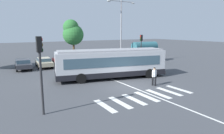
{
  "coord_description": "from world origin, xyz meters",
  "views": [
    {
      "loc": [
        -10.29,
        -13.74,
        4.96
      ],
      "look_at": [
        0.13,
        3.19,
        1.3
      ],
      "focal_mm": 31.47,
      "sensor_mm": 36.0,
      "label": 1
    }
  ],
  "objects_px": {
    "parked_car_red": "(62,60)",
    "twin_arm_street_lamp": "(121,26)",
    "city_transit_bus": "(111,63)",
    "parked_car_charcoal": "(23,64)",
    "parked_car_white": "(95,58)",
    "pedestrian_crossing_street": "(154,75)",
    "parked_car_blue": "(79,59)",
    "traffic_light_far_corner": "(141,44)",
    "traffic_light_near_corner": "(40,63)",
    "background_tree_right": "(73,33)",
    "bus_stop_shelter": "(145,47)",
    "parked_car_champagne": "(44,62)"
  },
  "relations": [
    {
      "from": "pedestrian_crossing_street",
      "to": "bus_stop_shelter",
      "type": "height_order",
      "value": "bus_stop_shelter"
    },
    {
      "from": "city_transit_bus",
      "to": "traffic_light_near_corner",
      "type": "xyz_separation_m",
      "value": [
        -8.32,
        -5.74,
        1.55
      ]
    },
    {
      "from": "bus_stop_shelter",
      "to": "twin_arm_street_lamp",
      "type": "relative_size",
      "value": 0.47
    },
    {
      "from": "parked_car_white",
      "to": "parked_car_champagne",
      "type": "bearing_deg",
      "value": -178.67
    },
    {
      "from": "parked_car_white",
      "to": "traffic_light_near_corner",
      "type": "bearing_deg",
      "value": -125.75
    },
    {
      "from": "parked_car_charcoal",
      "to": "background_tree_right",
      "type": "height_order",
      "value": "background_tree_right"
    },
    {
      "from": "pedestrian_crossing_street",
      "to": "parked_car_blue",
      "type": "distance_m",
      "value": 15.01
    },
    {
      "from": "pedestrian_crossing_street",
      "to": "city_transit_bus",
      "type": "bearing_deg",
      "value": 111.79
    },
    {
      "from": "twin_arm_street_lamp",
      "to": "parked_car_blue",
      "type": "bearing_deg",
      "value": 147.32
    },
    {
      "from": "city_transit_bus",
      "to": "traffic_light_far_corner",
      "type": "height_order",
      "value": "traffic_light_far_corner"
    },
    {
      "from": "parked_car_charcoal",
      "to": "city_transit_bus",
      "type": "bearing_deg",
      "value": -54.3
    },
    {
      "from": "traffic_light_far_corner",
      "to": "bus_stop_shelter",
      "type": "xyz_separation_m",
      "value": [
        1.71,
        1.15,
        -0.55
      ]
    },
    {
      "from": "background_tree_right",
      "to": "parked_car_red",
      "type": "bearing_deg",
      "value": -124.89
    },
    {
      "from": "traffic_light_near_corner",
      "to": "traffic_light_far_corner",
      "type": "bearing_deg",
      "value": 33.76
    },
    {
      "from": "parked_car_red",
      "to": "parked_car_blue",
      "type": "xyz_separation_m",
      "value": [
        2.66,
        -0.24,
        0.0
      ]
    },
    {
      "from": "traffic_light_near_corner",
      "to": "background_tree_right",
      "type": "distance_m",
      "value": 24.3
    },
    {
      "from": "city_transit_bus",
      "to": "twin_arm_street_lamp",
      "type": "xyz_separation_m",
      "value": [
        5.97,
        7.03,
        4.14
      ]
    },
    {
      "from": "city_transit_bus",
      "to": "twin_arm_street_lamp",
      "type": "height_order",
      "value": "twin_arm_street_lamp"
    },
    {
      "from": "bus_stop_shelter",
      "to": "background_tree_right",
      "type": "bearing_deg",
      "value": 131.99
    },
    {
      "from": "traffic_light_near_corner",
      "to": "traffic_light_far_corner",
      "type": "distance_m",
      "value": 20.47
    },
    {
      "from": "parked_car_champagne",
      "to": "parked_car_white",
      "type": "distance_m",
      "value": 7.98
    },
    {
      "from": "parked_car_red",
      "to": "traffic_light_near_corner",
      "type": "relative_size",
      "value": 0.97
    },
    {
      "from": "background_tree_right",
      "to": "parked_car_blue",
      "type": "bearing_deg",
      "value": -101.94
    },
    {
      "from": "traffic_light_far_corner",
      "to": "parked_car_red",
      "type": "bearing_deg",
      "value": 154.74
    },
    {
      "from": "parked_car_charcoal",
      "to": "traffic_light_far_corner",
      "type": "distance_m",
      "value": 16.76
    },
    {
      "from": "city_transit_bus",
      "to": "twin_arm_street_lamp",
      "type": "relative_size",
      "value": 1.28
    },
    {
      "from": "pedestrian_crossing_street",
      "to": "parked_car_red",
      "type": "distance_m",
      "value": 15.68
    },
    {
      "from": "traffic_light_far_corner",
      "to": "twin_arm_street_lamp",
      "type": "relative_size",
      "value": 0.47
    },
    {
      "from": "traffic_light_far_corner",
      "to": "background_tree_right",
      "type": "xyz_separation_m",
      "value": [
        -6.82,
        10.63,
        1.71
      ]
    },
    {
      "from": "parked_car_red",
      "to": "traffic_light_far_corner",
      "type": "height_order",
      "value": "traffic_light_far_corner"
    },
    {
      "from": "traffic_light_near_corner",
      "to": "twin_arm_street_lamp",
      "type": "distance_m",
      "value": 19.34
    },
    {
      "from": "twin_arm_street_lamp",
      "to": "traffic_light_near_corner",
      "type": "bearing_deg",
      "value": -138.22
    },
    {
      "from": "parked_car_red",
      "to": "twin_arm_street_lamp",
      "type": "xyz_separation_m",
      "value": [
        7.98,
        -3.66,
        4.96
      ]
    },
    {
      "from": "pedestrian_crossing_street",
      "to": "twin_arm_street_lamp",
      "type": "xyz_separation_m",
      "value": [
        4.16,
        11.55,
        4.76
      ]
    },
    {
      "from": "parked_car_charcoal",
      "to": "parked_car_blue",
      "type": "height_order",
      "value": "same"
    },
    {
      "from": "pedestrian_crossing_street",
      "to": "traffic_light_far_corner",
      "type": "distance_m",
      "value": 12.43
    },
    {
      "from": "traffic_light_far_corner",
      "to": "twin_arm_street_lamp",
      "type": "height_order",
      "value": "twin_arm_street_lamp"
    },
    {
      "from": "parked_car_red",
      "to": "twin_arm_street_lamp",
      "type": "distance_m",
      "value": 10.08
    },
    {
      "from": "parked_car_red",
      "to": "traffic_light_far_corner",
      "type": "xyz_separation_m",
      "value": [
        10.71,
        -5.05,
        2.2
      ]
    },
    {
      "from": "city_transit_bus",
      "to": "parked_car_white",
      "type": "relative_size",
      "value": 2.56
    },
    {
      "from": "traffic_light_near_corner",
      "to": "twin_arm_street_lamp",
      "type": "height_order",
      "value": "twin_arm_street_lamp"
    },
    {
      "from": "parked_car_charcoal",
      "to": "parked_car_champagne",
      "type": "height_order",
      "value": "same"
    },
    {
      "from": "parked_car_white",
      "to": "parked_car_blue",
      "type": "bearing_deg",
      "value": -180.0
    },
    {
      "from": "parked_car_blue",
      "to": "parked_car_white",
      "type": "bearing_deg",
      "value": 0.0
    },
    {
      "from": "city_transit_bus",
      "to": "parked_car_charcoal",
      "type": "bearing_deg",
      "value": 125.7
    },
    {
      "from": "city_transit_bus",
      "to": "parked_car_charcoal",
      "type": "relative_size",
      "value": 2.58
    },
    {
      "from": "parked_car_blue",
      "to": "traffic_light_far_corner",
      "type": "distance_m",
      "value": 9.63
    },
    {
      "from": "parked_car_white",
      "to": "background_tree_right",
      "type": "relative_size",
      "value": 0.67
    },
    {
      "from": "pedestrian_crossing_street",
      "to": "twin_arm_street_lamp",
      "type": "height_order",
      "value": "twin_arm_street_lamp"
    },
    {
      "from": "pedestrian_crossing_street",
      "to": "traffic_light_near_corner",
      "type": "relative_size",
      "value": 0.37
    }
  ]
}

